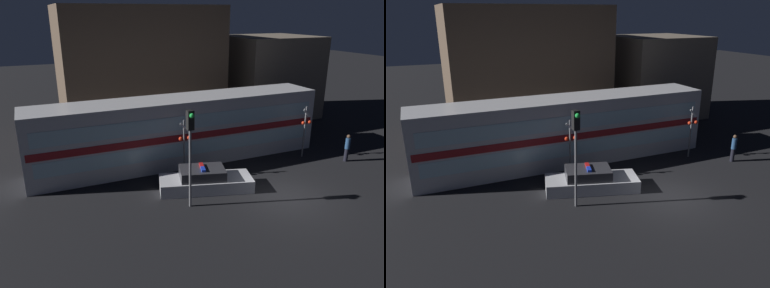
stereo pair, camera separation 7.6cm
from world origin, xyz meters
TOP-DOWN VIEW (x-y plane):
  - ground_plane at (0.00, 0.00)m, footprint 120.00×120.00m
  - train at (-2.98, 6.77)m, footprint 18.07×2.90m
  - police_car at (-3.36, 2.49)m, footprint 5.15×3.06m
  - pedestrian at (6.50, 2.48)m, footprint 0.29×0.29m
  - crossing_signal_near at (4.52, 4.20)m, footprint 0.73×0.28m
  - crossing_signal_far at (-3.72, 4.37)m, footprint 0.73×0.28m
  - traffic_light_corner at (-4.80, 1.09)m, footprint 0.30×0.46m
  - building_left at (-3.05, 14.94)m, footprint 11.92×6.96m
  - building_center at (8.63, 14.39)m, footprint 7.33×6.83m

SIDE VIEW (x-z plane):
  - ground_plane at x=0.00m, z-range 0.00..0.00m
  - police_car at x=-3.36m, z-range -0.17..1.15m
  - pedestrian at x=6.50m, z-range 0.02..1.77m
  - crossing_signal_near at x=4.52m, z-range 0.32..3.64m
  - crossing_signal_far at x=-3.72m, z-range 0.32..3.66m
  - train at x=-2.98m, z-range 0.00..4.05m
  - traffic_light_corner at x=-4.80m, z-range 1.05..5.82m
  - building_center at x=8.63m, z-range 0.00..6.96m
  - building_left at x=-3.05m, z-range 0.00..9.39m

